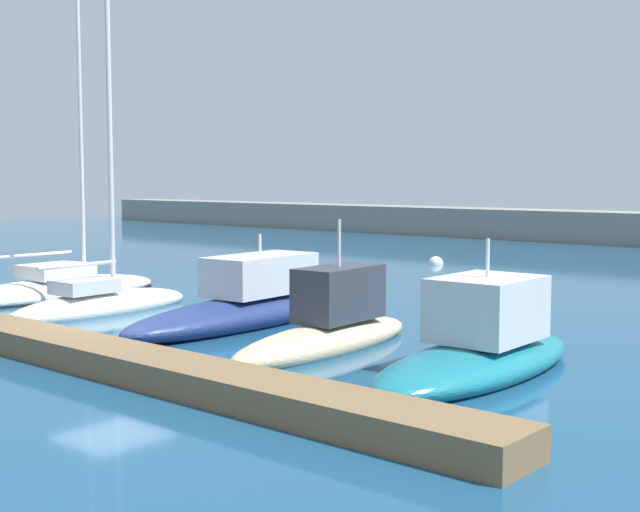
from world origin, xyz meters
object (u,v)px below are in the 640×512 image
motorboat_navy_third (255,303)px  mooring_buoy_yellow (379,277)px  sailboat_white_nearest (56,288)px  mooring_buoy_white (436,264)px  motorboat_sand_fourth (330,327)px  motorboat_teal_fifth (481,347)px  sailboat_ivory_second (101,302)px

motorboat_navy_third → mooring_buoy_yellow: size_ratio=17.99×
sailboat_white_nearest → mooring_buoy_white: (3.90, 18.84, -0.28)m
motorboat_sand_fourth → motorboat_teal_fifth: motorboat_sand_fourth is taller
motorboat_teal_fifth → mooring_buoy_yellow: bearing=42.5°
sailboat_ivory_second → motorboat_navy_third: 5.46m
motorboat_sand_fourth → mooring_buoy_yellow: (-8.31, 13.07, -0.53)m
motorboat_navy_third → motorboat_sand_fourth: size_ratio=1.47×
motorboat_navy_third → sailboat_ivory_second: bearing=105.1°
sailboat_white_nearest → sailboat_ivory_second: sailboat_white_nearest is taller
sailboat_ivory_second → mooring_buoy_yellow: size_ratio=20.32×
motorboat_navy_third → mooring_buoy_yellow: (-4.14, 11.56, -0.58)m
sailboat_white_nearest → mooring_buoy_yellow: size_ratio=27.76×
sailboat_white_nearest → mooring_buoy_yellow: sailboat_white_nearest is taller
sailboat_ivory_second → mooring_buoy_yellow: bearing=-7.2°
sailboat_ivory_second → motorboat_sand_fourth: bearing=-91.0°
mooring_buoy_yellow → motorboat_sand_fourth: bearing=-57.5°
sailboat_white_nearest → sailboat_ivory_second: size_ratio=1.37×
sailboat_white_nearest → motorboat_teal_fifth: bearing=-95.4°
sailboat_white_nearest → motorboat_sand_fourth: (13.56, -0.71, 0.25)m
sailboat_white_nearest → mooring_buoy_white: sailboat_white_nearest is taller
motorboat_teal_fifth → mooring_buoy_white: size_ratio=9.80×
sailboat_white_nearest → motorboat_sand_fourth: 13.58m
motorboat_navy_third → motorboat_teal_fifth: (8.47, -1.48, 0.01)m
sailboat_white_nearest → mooring_buoy_yellow: (5.24, 12.36, -0.28)m
sailboat_ivory_second → mooring_buoy_white: bearing=-2.0°
motorboat_sand_fourth → motorboat_teal_fifth: bearing=-93.5°
sailboat_white_nearest → motorboat_navy_third: size_ratio=1.54×
sailboat_ivory_second → motorboat_teal_fifth: size_ratio=1.55×
sailboat_white_nearest → motorboat_teal_fifth: size_ratio=2.11×
motorboat_sand_fourth → mooring_buoy_yellow: bearing=28.5°
mooring_buoy_white → motorboat_teal_fifth: bearing=-54.4°
motorboat_sand_fourth → motorboat_teal_fifth: 4.30m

